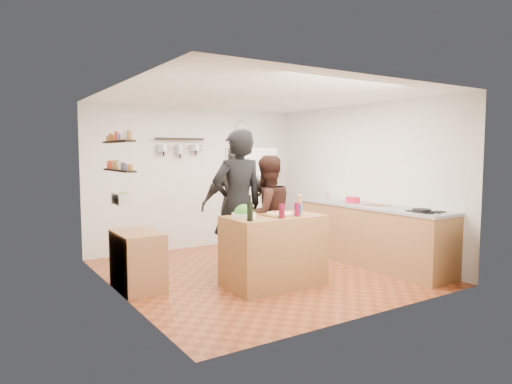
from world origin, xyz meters
TOP-DOWN VIEW (x-y plane):
  - room_shell at (0.00, 0.39)m, footprint 4.20×4.20m
  - prep_island at (-0.21, -0.65)m, footprint 1.25×0.72m
  - pizza_board at (-0.13, -0.67)m, footprint 0.42×0.34m
  - pizza at (-0.13, -0.67)m, footprint 0.34×0.34m
  - salad_bowl at (-0.63, -0.60)m, footprint 0.30×0.30m
  - wine_bottle at (-0.71, -0.87)m, footprint 0.07×0.07m
  - wine_glass_near at (-0.26, -0.89)m, footprint 0.07×0.07m
  - wine_glass_far at (0.01, -0.85)m, footprint 0.07×0.07m
  - pepper_mill at (0.24, -0.60)m, footprint 0.06×0.06m
  - salt_canister at (0.09, -0.77)m, footprint 0.08×0.08m
  - person_left at (-0.45, -0.15)m, footprint 0.77×0.53m
  - person_center at (-0.01, -0.18)m, footprint 0.83×0.66m
  - person_back at (-0.14, 0.37)m, footprint 1.17×0.86m
  - counter_run at (1.70, -0.55)m, footprint 0.63×2.63m
  - stove_top at (1.70, -1.50)m, footprint 0.60×0.62m
  - skillet at (1.60, -1.51)m, footprint 0.24×0.24m
  - sink at (1.70, 0.30)m, footprint 0.50×0.80m
  - cutting_board at (1.70, -0.62)m, footprint 0.30×0.40m
  - red_bowl at (1.65, -0.18)m, footprint 0.22×0.22m
  - fridge at (0.95, 1.75)m, footprint 0.70×0.68m
  - wall_clock at (0.95, 2.08)m, footprint 0.30×0.03m
  - spice_shelf_lower at (-1.93, 0.20)m, footprint 0.12×1.00m
  - spice_shelf_upper at (-1.93, 0.20)m, footprint 0.12×1.00m
  - produce_basket at (-1.90, 0.20)m, footprint 0.18×0.35m
  - side_table at (-1.74, 0.14)m, footprint 0.50×0.80m
  - pot_rack at (-0.35, 2.00)m, footprint 0.90×0.04m

SIDE VIEW (x-z plane):
  - side_table at x=-1.74m, z-range 0.00..0.73m
  - counter_run at x=1.70m, z-range 0.00..0.90m
  - prep_island at x=-0.21m, z-range 0.00..0.91m
  - person_center at x=-0.01m, z-range 0.00..1.68m
  - fridge at x=0.95m, z-range 0.00..1.80m
  - stove_top at x=1.70m, z-range 0.90..0.92m
  - cutting_board at x=1.70m, z-range 0.90..0.92m
  - sink at x=1.70m, z-range 0.90..0.93m
  - person_back at x=-0.14m, z-range 0.00..1.84m
  - pizza_board at x=-0.13m, z-range 0.91..0.93m
  - pizza at x=-0.13m, z-range 0.93..0.95m
  - salad_bowl at x=-0.63m, z-range 0.91..0.97m
  - skillet at x=1.60m, z-range 0.92..0.97m
  - red_bowl at x=1.65m, z-range 0.92..1.01m
  - salt_canister at x=0.09m, z-range 0.91..1.05m
  - wine_glass_far at x=0.01m, z-range 0.91..1.09m
  - wine_glass_near at x=-0.26m, z-range 0.91..1.09m
  - pepper_mill at x=0.24m, z-range 0.91..1.11m
  - person_left at x=-0.45m, z-range 0.00..2.03m
  - wine_bottle at x=-0.71m, z-range 0.91..1.13m
  - produce_basket at x=-1.90m, z-range 1.08..1.22m
  - room_shell at x=0.00m, z-range -0.85..3.35m
  - spice_shelf_lower at x=-1.93m, z-range 1.49..1.51m
  - spice_shelf_upper at x=-1.93m, z-range 1.84..1.86m
  - pot_rack at x=-0.35m, z-range 1.93..1.97m
  - wall_clock at x=0.95m, z-range 2.00..2.30m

